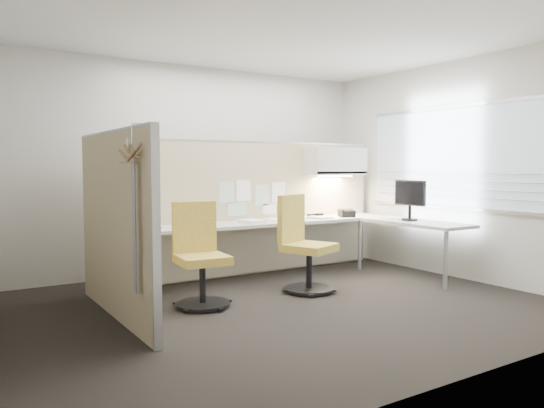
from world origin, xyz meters
TOP-DOWN VIEW (x-y plane):
  - floor at (0.00, 0.00)m, footprint 5.50×4.50m
  - ceiling at (0.00, 0.00)m, footprint 5.50×4.50m
  - wall_back at (0.00, 2.25)m, footprint 5.50×0.02m
  - wall_front at (0.00, -2.25)m, footprint 5.50×0.02m
  - wall_right at (2.75, 0.00)m, footprint 0.02×4.50m
  - window_pane at (2.73, 0.00)m, footprint 0.01×2.80m
  - partition_back at (0.55, 1.60)m, footprint 4.10×0.06m
  - partition_left at (-1.50, 0.50)m, footprint 0.06×2.20m
  - desk at (0.93, 1.13)m, footprint 4.00×2.07m
  - overhead_bin at (1.90, 1.39)m, footprint 0.90×0.36m
  - task_light_strip at (1.90, 1.39)m, footprint 0.60×0.06m
  - pinned_papers at (0.63, 1.57)m, footprint 1.01×0.00m
  - poster at (-1.05, 1.57)m, footprint 0.28×0.00m
  - chair_left at (-0.65, 0.46)m, footprint 0.56×0.57m
  - chair_right at (0.63, 0.40)m, footprint 0.67×0.68m
  - monitor at (2.30, 0.35)m, footprint 0.21×0.50m
  - phone at (1.94, 1.18)m, footprint 0.26×0.24m
  - stapler at (1.47, 1.36)m, footprint 0.15×0.07m
  - tape_dispenser at (1.56, 1.31)m, footprint 0.11×0.07m
  - coat_hook at (-1.58, -0.27)m, footprint 0.18×0.46m
  - paper_stack_0 at (-0.90, 1.30)m, footprint 0.27×0.33m
  - paper_stack_1 at (-0.35, 1.29)m, footprint 0.24×0.30m
  - paper_stack_2 at (0.40, 1.17)m, footprint 0.26×0.32m
  - paper_stack_3 at (0.86, 1.35)m, footprint 0.24×0.31m
  - paper_stack_4 at (1.49, 1.20)m, footprint 0.27×0.33m
  - paper_stack_5 at (2.35, 0.67)m, footprint 0.26×0.32m

SIDE VIEW (x-z plane):
  - floor at x=0.00m, z-range -0.01..0.00m
  - chair_left at x=-0.65m, z-range -0.03..1.02m
  - chair_right at x=0.63m, z-range -0.04..1.06m
  - desk at x=0.93m, z-range 0.24..0.97m
  - paper_stack_3 at x=0.86m, z-range 0.73..0.75m
  - paper_stack_1 at x=-0.35m, z-range 0.73..0.75m
  - paper_stack_5 at x=2.35m, z-range 0.73..0.75m
  - paper_stack_4 at x=1.49m, z-range 0.73..0.76m
  - paper_stack_0 at x=-0.90m, z-range 0.73..0.77m
  - paper_stack_2 at x=0.40m, z-range 0.73..0.77m
  - stapler at x=1.47m, z-range 0.73..0.78m
  - tape_dispenser at x=1.56m, z-range 0.73..0.79m
  - phone at x=1.94m, z-range 0.72..0.84m
  - partition_back at x=0.55m, z-range 0.00..1.75m
  - partition_left at x=-1.50m, z-range 0.00..1.75m
  - monitor at x=2.30m, z-range 0.77..1.29m
  - pinned_papers at x=0.63m, z-range 0.80..1.27m
  - task_light_strip at x=1.90m, z-range 1.29..1.31m
  - wall_back at x=0.00m, z-range 0.00..2.80m
  - wall_front at x=0.00m, z-range 0.00..2.80m
  - wall_right at x=2.75m, z-range 0.00..2.80m
  - coat_hook at x=-1.58m, z-range 0.73..2.10m
  - poster at x=-1.05m, z-range 1.24..1.59m
  - overhead_bin at x=1.90m, z-range 1.32..1.70m
  - window_pane at x=2.73m, z-range 0.90..2.20m
  - ceiling at x=0.00m, z-range 2.80..2.81m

